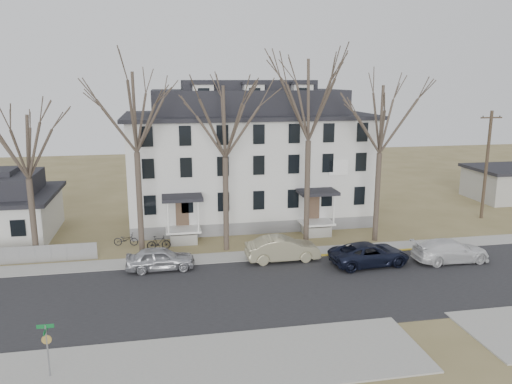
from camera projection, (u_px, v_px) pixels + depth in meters
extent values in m
plane|color=olive|center=(338.00, 301.00, 27.84)|extent=(120.00, 120.00, 0.00)
cube|color=#27272A|center=(326.00, 287.00, 29.75)|extent=(120.00, 10.00, 0.04)
cube|color=#A09F97|center=(299.00, 253.00, 35.50)|extent=(120.00, 2.00, 0.08)
cube|color=#A09F97|center=(202.00, 365.00, 21.60)|extent=(20.00, 5.00, 0.08)
cube|color=gold|center=(371.00, 253.00, 35.55)|extent=(14.00, 0.25, 0.06)
cube|color=slate|center=(248.00, 212.00, 44.62)|extent=(20.00, 10.00, 1.00)
cube|color=silver|center=(248.00, 162.00, 43.62)|extent=(20.00, 10.00, 8.00)
cube|color=black|center=(248.00, 115.00, 42.72)|extent=(20.80, 10.80, 0.30)
cube|color=black|center=(248.00, 102.00, 42.46)|extent=(16.00, 7.00, 2.00)
cube|color=black|center=(247.00, 85.00, 42.16)|extent=(11.00, 4.50, 0.80)
cube|color=white|center=(183.00, 230.00, 37.71)|extent=(2.60, 2.00, 0.16)
cube|color=white|center=(316.00, 222.00, 39.61)|extent=(2.60, 2.00, 0.16)
cube|color=white|center=(338.00, 168.00, 39.89)|extent=(1.60, 0.08, 1.20)
cube|color=silver|center=(0.00, 217.00, 38.84)|extent=(8.00, 8.00, 3.20)
cube|color=#A09F97|center=(512.00, 185.00, 51.38)|extent=(8.00, 6.00, 3.00)
cylinder|color=#473B31|center=(140.00, 205.00, 34.44)|extent=(0.40, 0.40, 7.28)
cylinder|color=#473B31|center=(226.00, 204.00, 35.58)|extent=(0.40, 0.40, 6.76)
cylinder|color=#473B31|center=(307.00, 194.00, 36.55)|extent=(0.40, 0.40, 7.80)
cylinder|color=#473B31|center=(377.00, 198.00, 37.66)|extent=(0.40, 0.40, 6.76)
cylinder|color=#473B31|center=(33.00, 221.00, 33.34)|extent=(0.40, 0.40, 5.72)
cylinder|color=#3D3023|center=(486.00, 165.00, 43.55)|extent=(0.28, 0.28, 9.50)
cube|color=#3D3023|center=(491.00, 118.00, 42.64)|extent=(2.00, 0.12, 0.12)
imported|color=#ABABB0|center=(160.00, 259.00, 32.24)|extent=(4.41, 1.81, 1.50)
imported|color=gray|center=(282.00, 249.00, 33.88)|extent=(5.01, 1.80, 1.64)
imported|color=black|center=(369.00, 254.00, 33.12)|extent=(5.50, 2.87, 1.48)
imported|color=silver|center=(450.00, 251.00, 33.71)|extent=(5.21, 2.16, 1.51)
imported|color=black|center=(126.00, 240.00, 36.93)|extent=(1.87, 0.91, 0.94)
imported|color=black|center=(159.00, 243.00, 36.09)|extent=(1.73, 0.53, 1.03)
cylinder|color=gray|center=(48.00, 352.00, 20.45)|extent=(0.06, 0.06, 2.37)
cube|color=#0C5926|center=(45.00, 326.00, 20.20)|extent=(0.68, 0.03, 0.16)
cube|color=#0C5926|center=(46.00, 331.00, 20.24)|extent=(0.03, 0.68, 0.16)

